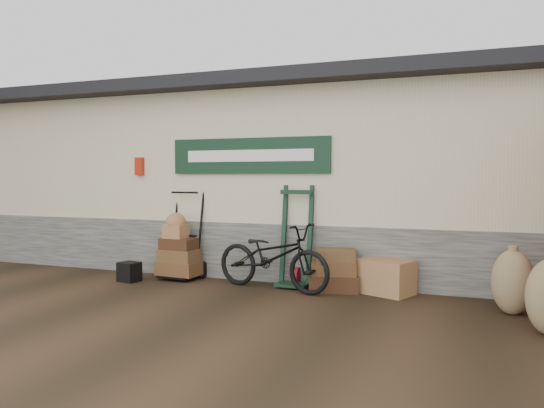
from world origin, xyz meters
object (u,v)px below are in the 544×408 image
Objects in this scene: porter_trolley at (185,229)px; black_trunk at (129,272)px; bicycle at (273,253)px; suitcase_stack at (334,270)px; wicker_hamper at (385,277)px; green_barrow at (296,236)px.

porter_trolley reaches higher than black_trunk.
black_trunk is 2.34m from bicycle.
black_trunk is at bearing -171.56° from suitcase_stack.
wicker_hamper is 0.40× the size of bicycle.
green_barrow is 4.96× the size of black_trunk.
porter_trolley reaches higher than green_barrow.
porter_trolley is at bearing 177.15° from suitcase_stack.
porter_trolley is 1.70m from bicycle.
bicycle is at bearing -8.72° from porter_trolley.
porter_trolley is 2.29× the size of suitcase_stack.
wicker_hamper is (0.71, 0.08, -0.06)m from suitcase_stack.
porter_trolley is at bearing -178.75° from green_barrow.
suitcase_stack reaches higher than wicker_hamper.
suitcase_stack is 0.37× the size of bicycle.
suitcase_stack is at bearing -173.21° from wicker_hamper.
suitcase_stack is 0.91m from bicycle.
green_barrow is 2.66m from black_trunk.
green_barrow is 2.18× the size of suitcase_stack.
black_trunk is 0.16× the size of bicycle.
suitcase_stack is at bearing 0.89° from porter_trolley.
green_barrow is at bearing 13.14° from black_trunk.
black_trunk is at bearing -171.86° from wicker_hamper.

